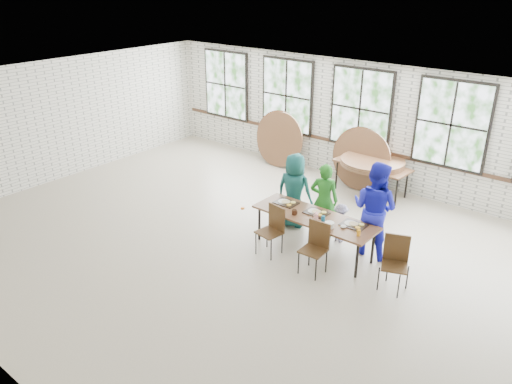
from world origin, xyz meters
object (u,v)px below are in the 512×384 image
storage_table (372,167)px  chair_near_left (273,226)px  dining_table (315,219)px  chair_near_right (316,243)px

storage_table → chair_near_left: bearing=-86.5°
dining_table → storage_table: size_ratio=1.29×
chair_near_left → storage_table: (0.15, 3.68, 0.13)m
chair_near_left → storage_table: chair_near_left is taller
chair_near_left → storage_table: bearing=97.1°
chair_near_right → storage_table: (-0.84, 3.73, 0.13)m
chair_near_left → storage_table: 3.69m
dining_table → chair_near_left: chair_near_left is taller
dining_table → storage_table: bearing=98.7°
dining_table → storage_table: same height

